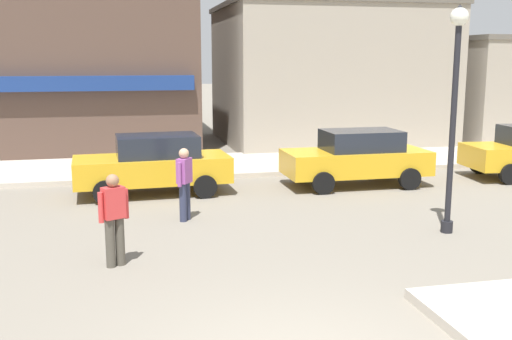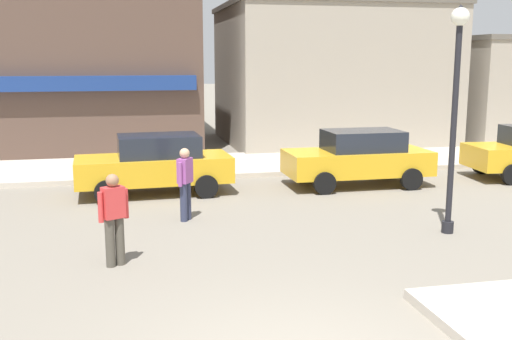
{
  "view_description": "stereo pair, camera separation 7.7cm",
  "coord_description": "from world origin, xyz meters",
  "px_view_note": "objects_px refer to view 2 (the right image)",
  "views": [
    {
      "loc": [
        -1.97,
        -6.04,
        3.51
      ],
      "look_at": [
        0.42,
        4.5,
        1.5
      ],
      "focal_mm": 42.0,
      "sensor_mm": 36.0,
      "label": 1
    },
    {
      "loc": [
        -1.9,
        -6.06,
        3.51
      ],
      "look_at": [
        0.42,
        4.5,
        1.5
      ],
      "focal_mm": 42.0,
      "sensor_mm": 36.0,
      "label": 2
    }
  ],
  "objects_px": {
    "lamp_post": "(456,87)",
    "parked_car_nearest": "(155,163)",
    "pedestrian_crossing_far": "(185,182)",
    "parked_car_second": "(358,157)",
    "pedestrian_crossing_near": "(114,217)"
  },
  "relations": [
    {
      "from": "parked_car_nearest",
      "to": "parked_car_second",
      "type": "distance_m",
      "value": 5.61
    },
    {
      "from": "parked_car_nearest",
      "to": "pedestrian_crossing_far",
      "type": "bearing_deg",
      "value": -79.78
    },
    {
      "from": "lamp_post",
      "to": "parked_car_nearest",
      "type": "height_order",
      "value": "lamp_post"
    },
    {
      "from": "lamp_post",
      "to": "pedestrian_crossing_far",
      "type": "bearing_deg",
      "value": 157.69
    },
    {
      "from": "parked_car_second",
      "to": "pedestrian_crossing_near",
      "type": "bearing_deg",
      "value": -140.9
    },
    {
      "from": "parked_car_second",
      "to": "lamp_post",
      "type": "bearing_deg",
      "value": -89.44
    },
    {
      "from": "parked_car_second",
      "to": "pedestrian_crossing_near",
      "type": "relative_size",
      "value": 2.49
    },
    {
      "from": "lamp_post",
      "to": "pedestrian_crossing_near",
      "type": "bearing_deg",
      "value": -174.97
    },
    {
      "from": "lamp_post",
      "to": "parked_car_nearest",
      "type": "xyz_separation_m",
      "value": [
        -5.66,
        4.94,
        -2.15
      ]
    },
    {
      "from": "lamp_post",
      "to": "parked_car_second",
      "type": "xyz_separation_m",
      "value": [
        -0.05,
        4.76,
        -2.15
      ]
    },
    {
      "from": "lamp_post",
      "to": "pedestrian_crossing_near",
      "type": "relative_size",
      "value": 2.82
    },
    {
      "from": "parked_car_nearest",
      "to": "parked_car_second",
      "type": "xyz_separation_m",
      "value": [
        5.61,
        -0.18,
        0.0
      ]
    },
    {
      "from": "parked_car_nearest",
      "to": "pedestrian_crossing_far",
      "type": "xyz_separation_m",
      "value": [
        0.51,
        -2.83,
        0.06
      ]
    },
    {
      "from": "lamp_post",
      "to": "pedestrian_crossing_far",
      "type": "relative_size",
      "value": 2.82
    },
    {
      "from": "parked_car_second",
      "to": "parked_car_nearest",
      "type": "bearing_deg",
      "value": 178.2
    }
  ]
}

